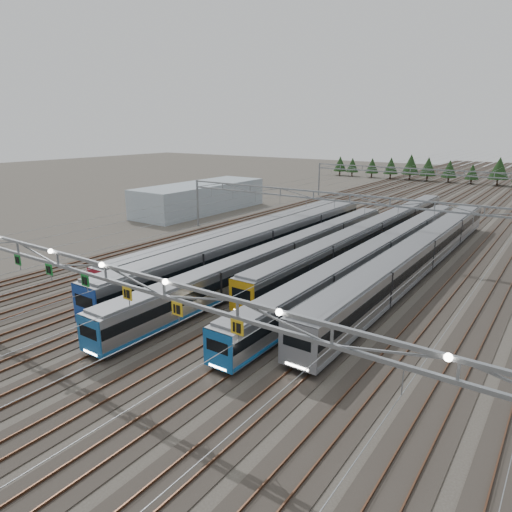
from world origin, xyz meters
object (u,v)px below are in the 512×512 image
Objects in this scene: train_e at (380,253)px; gantry_mid at (349,205)px; train_f at (420,254)px; train_d at (372,233)px; train_b at (262,243)px; west_shed at (201,197)px; gantry_near at (104,276)px; gantry_far at (436,176)px; train_c at (285,254)px; train_a at (252,235)px.

train_e is 1.10× the size of gantry_mid.
train_d is at bearing 138.94° from train_f.
train_b is 1.75× the size of west_shed.
west_shed is at bearing 168.89° from train_d.
gantry_mid is (6.75, 11.29, 4.06)m from train_b.
train_e is at bearing -165.53° from train_f.
gantry_near reaches higher than west_shed.
train_b reaches higher than train_d.
gantry_far reaches higher than train_f.
gantry_far reaches higher than train_d.
west_shed is (-30.49, 22.40, 0.47)m from train_b.
train_f is 50.94m from west_shed.
train_c is at bearing -140.27° from train_e.
train_c is (4.50, -1.84, -0.34)m from train_b.
train_d is 1.11× the size of gantry_near.
gantry_mid is (-11.25, 4.49, 4.14)m from train_f.
train_a is at bearing -35.47° from west_shed.
train_d reaches higher than train_e.
train_f is (4.50, 1.16, 0.33)m from train_e.
train_a reaches higher than train_e.
train_a is 0.82× the size of train_d.
gantry_near is at bearing -93.02° from train_d.
gantry_far is at bearing 89.97° from gantry_near.
gantry_far is at bearing 77.88° from train_a.
train_b is at bearing -40.77° from train_a.
west_shed reaches higher than train_e.
train_a is at bearing 139.23° from train_b.
gantry_far is (0.00, 45.00, 0.00)m from gantry_mid.
train_f is 1.93× the size of west_shed.
gantry_near is 1.00× the size of gantry_mid.
train_d is (9.00, 14.64, -0.27)m from train_b.
train_b is 0.93× the size of gantry_mid.
west_shed is at bearing 162.17° from train_f.
train_c reaches higher than train_e.
train_f reaches higher than train_c.
train_b is 0.96× the size of train_c.
gantry_near is 63.46m from west_shed.
west_shed is at bearing 145.29° from train_c.
train_c is 1.82× the size of west_shed.
train_c is 0.97× the size of gantry_mid.
gantry_mid is at bearing -16.61° from west_shed.
train_b is 37.84m from west_shed.
train_b is at bearing -157.33° from train_e.
train_d is at bearing 74.73° from train_c.
train_b reaches higher than train_a.
train_a is 34.95m from gantry_near.
gantry_mid is 39.03m from west_shed.
train_a is 0.94× the size of train_c.
gantry_far is (11.25, 52.41, 4.37)m from train_a.
gantry_far is (2.25, 58.13, 4.40)m from train_c.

